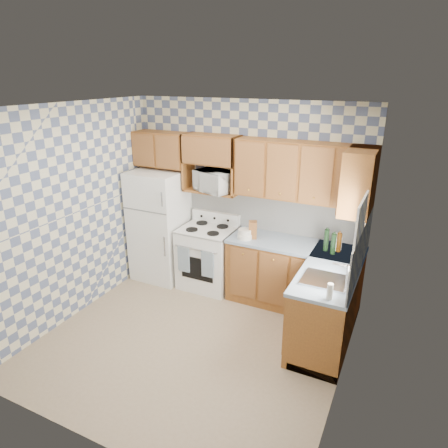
{
  "coord_description": "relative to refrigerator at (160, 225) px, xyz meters",
  "views": [
    {
      "loc": [
        2.07,
        -3.44,
        3.0
      ],
      "look_at": [
        0.05,
        0.75,
        1.25
      ],
      "focal_mm": 32.0,
      "sensor_mm": 36.0,
      "label": 1
    }
  ],
  "objects": [
    {
      "name": "upper_cabinets_fridge",
      "position": [
        -0.02,
        0.19,
        1.13
      ],
      "size": [
        0.82,
        0.33,
        0.5
      ],
      "primitive_type": "cube",
      "color": "brown",
      "rests_on": "back_wall"
    },
    {
      "name": "bottle_2",
      "position": [
        2.65,
        0.04,
        0.2
      ],
      "size": [
        0.06,
        0.06,
        0.24
      ],
      "primitive_type": "cylinder",
      "color": "#4C2A0A",
      "rests_on": "countertop_back"
    },
    {
      "name": "knife_block",
      "position": [
        1.53,
        -0.03,
        0.2
      ],
      "size": [
        0.14,
        0.14,
        0.24
      ],
      "primitive_type": "cube",
      "rotation": [
        0.0,
        0.0,
        0.39
      ],
      "color": "brown",
      "rests_on": "countertop_back"
    },
    {
      "name": "upper_cabinets_back",
      "position": [
        2.1,
        0.19,
        1.01
      ],
      "size": [
        1.75,
        0.33,
        0.74
      ],
      "primitive_type": "cube",
      "color": "brown",
      "rests_on": "back_wall"
    },
    {
      "name": "backsplash_back",
      "position": [
        1.68,
        0.34,
        0.36
      ],
      "size": [
        2.6,
        0.02,
        0.56
      ],
      "primitive_type": "cube",
      "color": "silver",
      "rests_on": "back_wall"
    },
    {
      "name": "sink",
      "position": [
        2.67,
        -0.8,
        0.09
      ],
      "size": [
        0.48,
        0.4,
        0.03
      ],
      "primitive_type": "cube",
      "color": "#B7B7BC",
      "rests_on": "countertop_right"
    },
    {
      "name": "upper_cabinets_right",
      "position": [
        2.81,
        0.0,
        1.01
      ],
      "size": [
        0.33,
        0.7,
        0.74
      ],
      "primitive_type": "cube",
      "color": "brown",
      "rests_on": "right_wall"
    },
    {
      "name": "bottle_0",
      "position": [
        2.5,
        -0.0,
        0.22
      ],
      "size": [
        0.06,
        0.06,
        0.28
      ],
      "primitive_type": "cylinder",
      "color": "black",
      "rests_on": "countertop_back"
    },
    {
      "name": "right_wall",
      "position": [
        2.97,
        -1.25,
        0.51
      ],
      "size": [
        0.02,
        3.2,
        2.7
      ],
      "primitive_type": "cube",
      "color": "slate",
      "rests_on": "ground"
    },
    {
      "name": "bottle_1",
      "position": [
        2.6,
        -0.06,
        0.21
      ],
      "size": [
        0.06,
        0.06,
        0.26
      ],
      "primitive_type": "cylinder",
      "color": "black",
      "rests_on": "countertop_back"
    },
    {
      "name": "countertop_right",
      "position": [
        2.67,
        -0.45,
        0.06
      ],
      "size": [
        0.63,
        1.6,
        0.04
      ],
      "primitive_type": "cube",
      "color": "slate",
      "rests_on": "base_cabinets_right"
    },
    {
      "name": "window",
      "position": [
        2.96,
        -0.8,
        0.61
      ],
      "size": [
        0.02,
        0.66,
        0.86
      ],
      "primitive_type": "cube",
      "color": "white",
      "rests_on": "right_wall"
    },
    {
      "name": "countertop_back",
      "position": [
        2.1,
        0.05,
        0.06
      ],
      "size": [
        1.77,
        0.63,
        0.04
      ],
      "primitive_type": "cube",
      "color": "slate",
      "rests_on": "base_cabinets_back"
    },
    {
      "name": "floor",
      "position": [
        1.27,
        -1.25,
        -0.84
      ],
      "size": [
        3.4,
        3.4,
        0.0
      ],
      "primitive_type": "plane",
      "color": "#8F775B",
      "rests_on": "ground"
    },
    {
      "name": "backguard",
      "position": [
        0.8,
        0.3,
        0.16
      ],
      "size": [
        0.76,
        0.08,
        0.17
      ],
      "primitive_type": "cube",
      "color": "white",
      "rests_on": "cooktop"
    },
    {
      "name": "dish_towel_right",
      "position": [
        0.99,
        -0.32,
        -0.3
      ],
      "size": [
        0.18,
        0.02,
        0.38
      ],
      "primitive_type": "cube",
      "color": "navy",
      "rests_on": "stove_body"
    },
    {
      "name": "back_wall",
      "position": [
        1.27,
        0.35,
        0.51
      ],
      "size": [
        3.4,
        0.02,
        2.7
      ],
      "primitive_type": "cube",
      "color": "slate",
      "rests_on": "ground"
    },
    {
      "name": "microwave_shelf",
      "position": [
        0.8,
        0.19,
        0.6
      ],
      "size": [
        0.8,
        0.33,
        0.03
      ],
      "primitive_type": "cube",
      "color": "brown",
      "rests_on": "back_wall"
    },
    {
      "name": "dish_towel_left",
      "position": [
        0.6,
        -0.32,
        -0.3
      ],
      "size": [
        0.18,
        0.02,
        0.38
      ],
      "primitive_type": "cube",
      "color": "navy",
      "rests_on": "stove_body"
    },
    {
      "name": "base_cabinets_back",
      "position": [
        2.1,
        0.05,
        -0.4
      ],
      "size": [
        1.75,
        0.6,
        0.88
      ],
      "primitive_type": "cube",
      "color": "brown",
      "rests_on": "floor"
    },
    {
      "name": "soap_bottle",
      "position": [
        2.79,
        -1.16,
        0.17
      ],
      "size": [
        0.06,
        0.06,
        0.17
      ],
      "primitive_type": "cylinder",
      "color": "beige",
      "rests_on": "countertop_right"
    },
    {
      "name": "backsplash_right",
      "position": [
        2.96,
        -0.45,
        0.36
      ],
      "size": [
        0.02,
        1.6,
        0.56
      ],
      "primitive_type": "cube",
      "color": "silver",
      "rests_on": "right_wall"
    },
    {
      "name": "base_cabinets_right",
      "position": [
        2.67,
        -0.45,
        -0.4
      ],
      "size": [
        0.6,
        1.6,
        0.88
      ],
      "primitive_type": "cube",
      "color": "brown",
      "rests_on": "floor"
    },
    {
      "name": "food_containers",
      "position": [
        1.44,
        -0.09,
        0.15
      ],
      "size": [
        0.2,
        0.2,
        0.13
      ],
      "primitive_type": null,
      "color": "beige",
      "rests_on": "countertop_back"
    },
    {
      "name": "microwave",
      "position": [
        0.86,
        0.14,
        0.76
      ],
      "size": [
        0.63,
        0.52,
        0.3
      ],
      "primitive_type": "imported",
      "rotation": [
        0.0,
        0.0,
        -0.33
      ],
      "color": "white",
      "rests_on": "microwave_shelf"
    },
    {
      "name": "refrigerator",
      "position": [
        0.0,
        0.0,
        0.0
      ],
      "size": [
        0.75,
        0.7,
        1.68
      ],
      "primitive_type": "cube",
      "color": "white",
      "rests_on": "floor"
    },
    {
      "name": "cooktop",
      "position": [
        0.8,
        0.03,
        0.07
      ],
      "size": [
        0.76,
        0.65,
        0.02
      ],
      "primitive_type": "cube",
      "color": "silver",
      "rests_on": "stove_body"
    },
    {
      "name": "electric_kettle",
      "position": [
        2.61,
        0.09,
        0.17
      ],
      "size": [
        0.14,
        0.14,
        0.17
      ],
      "primitive_type": "cylinder",
      "color": "white",
      "rests_on": "countertop_back"
    },
    {
      "name": "stove_body",
      "position": [
        0.8,
        0.03,
        -0.39
      ],
      "size": [
        0.76,
        0.65,
        0.9
      ],
      "primitive_type": "cube",
      "color": "white",
      "rests_on": "floor"
    }
  ]
}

